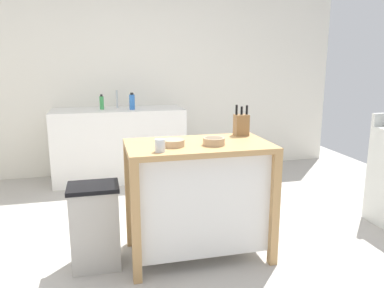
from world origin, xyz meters
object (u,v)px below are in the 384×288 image
Objects in this scene: knife_block at (241,124)px; bottle_hand_soap at (102,103)px; bowl_stoneware_deep at (214,141)px; kitchen_island at (198,194)px; trash_bin at (95,226)px; drinking_cup at (160,145)px; bottle_spray_cleaner at (132,102)px; sink_faucet at (117,99)px; bowl_ceramic_small at (173,143)px.

knife_block is 1.36× the size of bottle_hand_soap.
bottle_hand_soap is at bearing 119.33° from knife_block.
bottle_hand_soap is (-0.76, 2.21, 0.06)m from bowl_stoneware_deep.
trash_bin is (-0.77, 0.01, -0.18)m from kitchen_island.
kitchen_island is at bearing -72.60° from bottle_hand_soap.
kitchen_island is at bearing -0.50° from trash_bin.
bottle_hand_soap is (-0.35, 2.33, 0.04)m from drinking_cup.
kitchen_island is at bearing -81.40° from bottle_spray_cleaner.
sink_faucet is 0.24m from bottle_hand_soap.
bowl_stoneware_deep is (-0.32, -0.29, -0.06)m from knife_block.
sink_faucet reaches higher than bottle_hand_soap.
bottle_hand_soap reaches higher than bowl_stoneware_deep.
sink_faucet is at bearing 93.61° from drinking_cup.
knife_block is 2.87× the size of drinking_cup.
knife_block reaches higher than bottle_spray_cleaner.
bottle_spray_cleaner is at bearing 98.60° from kitchen_island.
bowl_ceramic_small is 0.26× the size of trash_bin.
bottle_hand_soap is (-0.47, 2.18, 0.06)m from bowl_ceramic_small.
bowl_stoneware_deep is at bearing -6.04° from bowl_ceramic_small.
trash_bin is 3.43× the size of bottle_hand_soap.
bowl_stoneware_deep is at bearing -43.27° from kitchen_island.
sink_faucet is (-0.47, 2.26, 0.51)m from kitchen_island.
trash_bin is 2.18m from bottle_spray_cleaner.
kitchen_island is 4.26× the size of knife_block.
trash_bin is (-0.87, 0.09, -0.61)m from bowl_stoneware_deep.
trash_bin is at bearing -92.89° from bottle_hand_soap.
trash_bin is (-0.57, 0.06, -0.60)m from bowl_ceramic_small.
trash_bin is at bearing 155.55° from drinking_cup.
bowl_ceramic_small is (-0.61, -0.26, -0.06)m from knife_block.
sink_faucet is (-0.57, 2.35, 0.08)m from bowl_stoneware_deep.
knife_block reaches higher than bottle_hand_soap.
sink_faucet is 1.20× the size of bottle_hand_soap.
knife_block is 0.44m from bowl_stoneware_deep.
drinking_cup is at bearing -81.51° from bottle_hand_soap.
bowl_ceramic_small is 1.03× the size of bowl_stoneware_deep.
kitchen_island is 2.11m from bottle_spray_cleaner.
trash_bin is (-0.45, 0.21, -0.62)m from drinking_cup.
kitchen_island is 0.80m from trash_bin.
bowl_stoneware_deep reaches higher than bowl_ceramic_small.
bowl_ceramic_small is 2.08m from bottle_spray_cleaner.
kitchen_island is 1.69× the size of trash_bin.
knife_block reaches higher than bowl_ceramic_small.
knife_block is 1.96m from bottle_spray_cleaner.
knife_block is 1.52× the size of bowl_ceramic_small.
bowl_ceramic_small is at bearing -83.28° from sink_faucet.
kitchen_island is 5.17× the size of bottle_spray_cleaner.
bottle_hand_soap is at bearing 87.11° from trash_bin.
sink_faucet reaches higher than bowl_ceramic_small.
bowl_stoneware_deep is (0.29, -0.03, 0.00)m from bowl_ceramic_small.
knife_block is 2.24m from sink_faucet.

